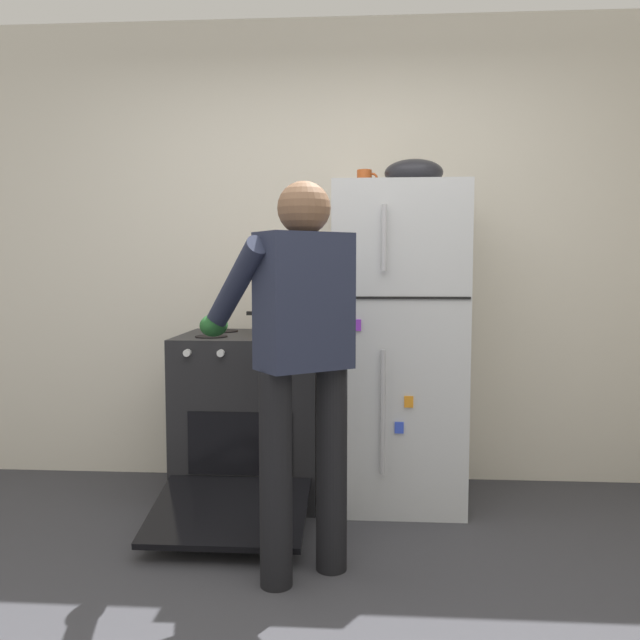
% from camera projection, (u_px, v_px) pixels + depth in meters
% --- Properties ---
extents(kitchen_wall_back, '(6.00, 0.10, 2.70)m').
position_uv_depth(kitchen_wall_back, '(332.00, 253.00, 3.80)').
color(kitchen_wall_back, silver).
rests_on(kitchen_wall_back, ground).
extents(refrigerator, '(0.68, 0.72, 1.69)m').
position_uv_depth(refrigerator, '(397.00, 345.00, 3.44)').
color(refrigerator, silver).
rests_on(refrigerator, ground).
extents(stove_range, '(0.76, 1.21, 0.90)m').
position_uv_depth(stove_range, '(250.00, 417.00, 3.51)').
color(stove_range, black).
rests_on(stove_range, ground).
extents(person_cook, '(0.70, 0.75, 1.60)m').
position_uv_depth(person_cook, '(299.00, 343.00, 2.56)').
color(person_cook, black).
rests_on(person_cook, ground).
extents(red_pot, '(0.34, 0.24, 0.13)m').
position_uv_depth(red_pot, '(278.00, 322.00, 3.42)').
color(red_pot, orange).
rests_on(red_pot, stove_range).
extents(coffee_mug, '(0.11, 0.08, 0.10)m').
position_uv_depth(coffee_mug, '(365.00, 179.00, 3.43)').
color(coffee_mug, '#B24C1E').
rests_on(coffee_mug, refrigerator).
extents(mixing_bowl, '(0.31, 0.31, 0.14)m').
position_uv_depth(mixing_bowl, '(414.00, 173.00, 3.36)').
color(mixing_bowl, black).
rests_on(mixing_bowl, refrigerator).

